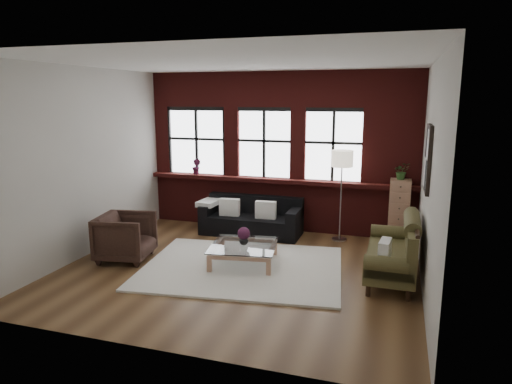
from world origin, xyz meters
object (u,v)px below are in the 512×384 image
(vase, at_px, (244,240))
(vintage_settee, at_px, (391,248))
(armchair, at_px, (126,237))
(dark_sofa, at_px, (251,217))
(floor_lamp, at_px, (341,192))
(drawer_chest, at_px, (399,211))
(coffee_table, at_px, (244,255))

(vase, bearing_deg, vintage_settee, 3.17)
(armchair, distance_m, vase, 2.01)
(dark_sofa, distance_m, armchair, 2.55)
(vase, xyz_separation_m, floor_lamp, (1.32, 1.80, 0.52))
(drawer_chest, relative_size, floor_lamp, 0.64)
(vintage_settee, bearing_deg, armchair, -173.60)
(vintage_settee, bearing_deg, vase, -176.83)
(dark_sofa, height_order, armchair, armchair)
(vintage_settee, bearing_deg, drawer_chest, 87.08)
(vintage_settee, relative_size, coffee_table, 1.70)
(armchair, bearing_deg, vintage_settee, -93.75)
(vintage_settee, relative_size, floor_lamp, 0.94)
(drawer_chest, bearing_deg, floor_lamp, -170.06)
(drawer_chest, bearing_deg, vintage_settee, -92.92)
(vase, distance_m, drawer_chest, 3.11)
(coffee_table, distance_m, vase, 0.25)
(vase, bearing_deg, coffee_table, -90.00)
(armchair, xyz_separation_m, vase, (1.98, 0.35, 0.02))
(vintage_settee, distance_m, drawer_chest, 1.86)
(armchair, relative_size, coffee_table, 0.82)
(drawer_chest, bearing_deg, vase, -140.28)
(coffee_table, bearing_deg, vase, 90.00)
(coffee_table, height_order, vase, vase)
(coffee_table, bearing_deg, armchair, -169.91)
(coffee_table, relative_size, drawer_chest, 0.87)
(dark_sofa, xyz_separation_m, armchair, (-1.57, -2.02, 0.03))
(vase, height_order, drawer_chest, drawer_chest)
(vase, bearing_deg, drawer_chest, 39.72)
(vintage_settee, distance_m, vase, 2.30)
(dark_sofa, height_order, coffee_table, dark_sofa)
(dark_sofa, bearing_deg, armchair, -127.83)
(dark_sofa, distance_m, floor_lamp, 1.84)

